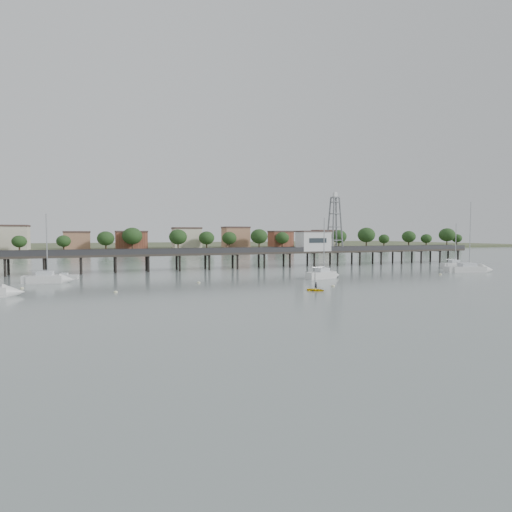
{
  "coord_description": "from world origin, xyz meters",
  "views": [
    {
      "loc": [
        -29.48,
        -38.58,
        8.53
      ],
      "look_at": [
        1.95,
        42.0,
        4.0
      ],
      "focal_mm": 30.0,
      "sensor_mm": 36.0,
      "label": 1
    }
  ],
  "objects_px": {
    "sailboat_d": "(475,269)",
    "white_tender": "(68,277)",
    "lattice_tower": "(335,224)",
    "yellow_dinghy": "(316,291)",
    "sailboat_e": "(457,265)",
    "pier": "(221,253)",
    "sailboat_c": "(326,275)",
    "sailboat_b": "(52,279)"
  },
  "relations": [
    {
      "from": "sailboat_c",
      "to": "sailboat_b",
      "type": "xyz_separation_m",
      "value": [
        -48.32,
        10.81,
        -0.0
      ]
    },
    {
      "from": "sailboat_c",
      "to": "white_tender",
      "type": "relative_size",
      "value": 3.37
    },
    {
      "from": "lattice_tower",
      "to": "yellow_dinghy",
      "type": "relative_size",
      "value": 5.74
    },
    {
      "from": "sailboat_d",
      "to": "yellow_dinghy",
      "type": "distance_m",
      "value": 50.59
    },
    {
      "from": "sailboat_b",
      "to": "white_tender",
      "type": "relative_size",
      "value": 3.52
    },
    {
      "from": "lattice_tower",
      "to": "sailboat_b",
      "type": "distance_m",
      "value": 69.97
    },
    {
      "from": "sailboat_b",
      "to": "white_tender",
      "type": "height_order",
      "value": "sailboat_b"
    },
    {
      "from": "lattice_tower",
      "to": "yellow_dinghy",
      "type": "bearing_deg",
      "value": -124.71
    },
    {
      "from": "sailboat_e",
      "to": "sailboat_d",
      "type": "relative_size",
      "value": 0.7
    },
    {
      "from": "pier",
      "to": "lattice_tower",
      "type": "height_order",
      "value": "lattice_tower"
    },
    {
      "from": "yellow_dinghy",
      "to": "white_tender",
      "type": "bearing_deg",
      "value": 98.18
    },
    {
      "from": "sailboat_e",
      "to": "sailboat_c",
      "type": "bearing_deg",
      "value": -159.57
    },
    {
      "from": "sailboat_e",
      "to": "sailboat_b",
      "type": "distance_m",
      "value": 91.3
    },
    {
      "from": "pier",
      "to": "sailboat_d",
      "type": "relative_size",
      "value": 9.1
    },
    {
      "from": "sailboat_e",
      "to": "sailboat_b",
      "type": "xyz_separation_m",
      "value": [
        -91.29,
        1.36,
        -0.01
      ]
    },
    {
      "from": "sailboat_b",
      "to": "lattice_tower",
      "type": "bearing_deg",
      "value": 22.73
    },
    {
      "from": "sailboat_d",
      "to": "sailboat_e",
      "type": "bearing_deg",
      "value": 76.32
    },
    {
      "from": "sailboat_c",
      "to": "yellow_dinghy",
      "type": "relative_size",
      "value": 4.48
    },
    {
      "from": "lattice_tower",
      "to": "sailboat_c",
      "type": "height_order",
      "value": "lattice_tower"
    },
    {
      "from": "sailboat_e",
      "to": "white_tender",
      "type": "xyz_separation_m",
      "value": [
        -89.02,
        6.94,
        -0.25
      ]
    },
    {
      "from": "sailboat_b",
      "to": "white_tender",
      "type": "xyz_separation_m",
      "value": [
        2.27,
        5.58,
        -0.24
      ]
    },
    {
      "from": "pier",
      "to": "white_tender",
      "type": "relative_size",
      "value": 41.84
    },
    {
      "from": "sailboat_e",
      "to": "lattice_tower",
      "type": "bearing_deg",
      "value": 151.16
    },
    {
      "from": "white_tender",
      "to": "sailboat_d",
      "type": "bearing_deg",
      "value": 0.22
    },
    {
      "from": "lattice_tower",
      "to": "sailboat_c",
      "type": "xyz_separation_m",
      "value": [
        -18.8,
        -27.57,
        -10.45
      ]
    },
    {
      "from": "lattice_tower",
      "to": "sailboat_e",
      "type": "xyz_separation_m",
      "value": [
        24.17,
        -18.13,
        -10.45
      ]
    },
    {
      "from": "sailboat_e",
      "to": "sailboat_d",
      "type": "distance_m",
      "value": 11.3
    },
    {
      "from": "lattice_tower",
      "to": "sailboat_b",
      "type": "bearing_deg",
      "value": -165.97
    },
    {
      "from": "sailboat_d",
      "to": "white_tender",
      "type": "xyz_separation_m",
      "value": [
        -83.62,
        16.86,
        -0.22
      ]
    },
    {
      "from": "sailboat_e",
      "to": "yellow_dinghy",
      "type": "bearing_deg",
      "value": -147.35
    },
    {
      "from": "sailboat_e",
      "to": "sailboat_b",
      "type": "height_order",
      "value": "sailboat_b"
    },
    {
      "from": "sailboat_b",
      "to": "pier",
      "type": "bearing_deg",
      "value": 33.91
    },
    {
      "from": "sailboat_c",
      "to": "sailboat_d",
      "type": "bearing_deg",
      "value": -14.02
    },
    {
      "from": "sailboat_d",
      "to": "pier",
      "type": "bearing_deg",
      "value": 165.71
    },
    {
      "from": "sailboat_e",
      "to": "white_tender",
      "type": "relative_size",
      "value": 3.23
    },
    {
      "from": "sailboat_b",
      "to": "yellow_dinghy",
      "type": "bearing_deg",
      "value": -26.05
    },
    {
      "from": "lattice_tower",
      "to": "sailboat_e",
      "type": "relative_size",
      "value": 1.34
    },
    {
      "from": "sailboat_b",
      "to": "yellow_dinghy",
      "type": "distance_m",
      "value": 45.63
    },
    {
      "from": "pier",
      "to": "sailboat_c",
      "type": "bearing_deg",
      "value": -65.28
    },
    {
      "from": "sailboat_c",
      "to": "white_tender",
      "type": "distance_m",
      "value": 48.88
    },
    {
      "from": "sailboat_b",
      "to": "yellow_dinghy",
      "type": "relative_size",
      "value": 4.67
    },
    {
      "from": "pier",
      "to": "lattice_tower",
      "type": "xyz_separation_m",
      "value": [
        31.5,
        0.0,
        7.31
      ]
    }
  ]
}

